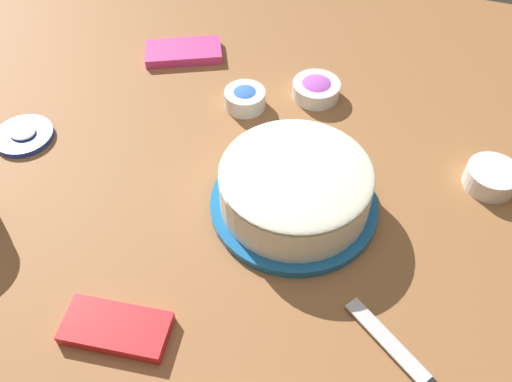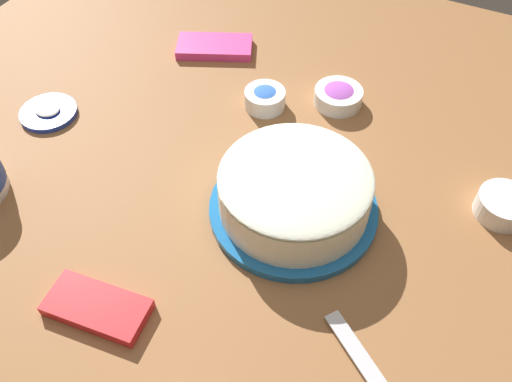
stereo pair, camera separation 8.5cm
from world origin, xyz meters
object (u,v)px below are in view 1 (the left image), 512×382
frosting_tub_lid (24,135)px  candy_box_lower (184,52)px  sprinkle_bowl_green (492,177)px  frosted_cake (295,189)px  sprinkle_bowl_blue (245,98)px  sprinkle_bowl_rainbow (316,89)px  candy_box_upper (116,328)px  spreading_knife (427,382)px

frosting_tub_lid → candy_box_lower: size_ratio=0.67×
sprinkle_bowl_green → candy_box_lower: sprinkle_bowl_green is taller
frosted_cake → sprinkle_bowl_blue: frosted_cake is taller
frosted_cake → sprinkle_bowl_rainbow: frosted_cake is taller
candy_box_upper → frosting_tub_lid: bearing=133.0°
spreading_knife → sprinkle_bowl_rainbow: (-0.27, 0.51, 0.01)m
spreading_knife → sprinkle_bowl_green: size_ratio=2.36×
spreading_knife → sprinkle_bowl_blue: 0.58m
sprinkle_bowl_green → sprinkle_bowl_rainbow: (-0.33, 0.13, -0.00)m
sprinkle_bowl_blue → candy_box_lower: 0.21m
frosted_cake → candy_box_lower: (-0.33, 0.32, -0.04)m
frosting_tub_lid → sprinkle_bowl_green: size_ratio=1.22×
spreading_knife → candy_box_lower: size_ratio=1.30×
sprinkle_bowl_rainbow → spreading_knife: bearing=-62.1°
sprinkle_bowl_blue → candy_box_upper: (-0.01, -0.49, -0.01)m
sprinkle_bowl_green → candy_box_upper: 0.63m
candy_box_lower → sprinkle_bowl_rainbow: bearing=-32.8°
frosting_tub_lid → sprinkle_bowl_rainbow: 0.54m
sprinkle_bowl_rainbow → candy_box_upper: (-0.14, -0.56, -0.01)m
sprinkle_bowl_green → spreading_knife: bearing=-99.2°
sprinkle_bowl_green → sprinkle_bowl_blue: 0.45m
sprinkle_bowl_green → frosted_cake: bearing=-153.7°
frosting_tub_lid → sprinkle_bowl_green: sprinkle_bowl_green is taller
frosted_cake → sprinkle_bowl_green: size_ratio=3.11×
frosting_tub_lid → candy_box_upper: candy_box_upper is taller
frosting_tub_lid → sprinkle_bowl_green: (0.80, 0.14, 0.01)m
sprinkle_bowl_blue → sprinkle_bowl_rainbow: sprinkle_bowl_blue is taller
spreading_knife → candy_box_lower: (-0.56, 0.55, 0.00)m
frosted_cake → candy_box_lower: 0.46m
sprinkle_bowl_green → frosting_tub_lid: bearing=-170.0°
sprinkle_bowl_rainbow → candy_box_lower: size_ratio=0.58×
sprinkle_bowl_rainbow → sprinkle_bowl_green: bearing=-22.2°
sprinkle_bowl_blue → spreading_knife: bearing=-48.3°
frosting_tub_lid → candy_box_lower: 0.36m
spreading_knife → candy_box_upper: candy_box_upper is taller
spreading_knife → candy_box_upper: bearing=-172.2°
candy_box_lower → candy_box_upper: size_ratio=1.10×
spreading_knife → sprinkle_bowl_green: bearing=80.8°
frosted_cake → spreading_knife: 0.33m
sprinkle_bowl_rainbow → frosting_tub_lid: bearing=-149.7°
frosted_cake → sprinkle_bowl_green: 0.33m
frosted_cake → sprinkle_bowl_blue: bearing=126.2°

